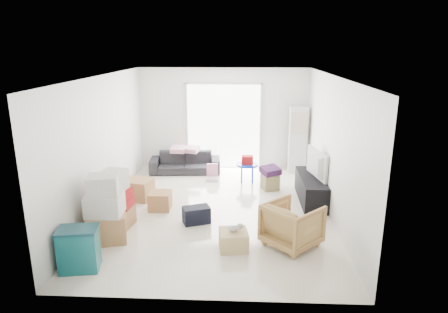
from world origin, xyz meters
TOP-DOWN VIEW (x-y plane):
  - room_shell at (0.00, 0.00)m, footprint 4.98×6.48m
  - sliding_door at (0.00, 2.98)m, footprint 2.10×0.04m
  - ac_tower at (1.95, 2.65)m, footprint 0.45×0.30m
  - tv_console at (2.00, 0.62)m, footprint 0.49×1.62m
  - television at (2.00, 0.62)m, footprint 0.79×1.12m
  - sofa at (-1.00, 2.50)m, footprint 1.87×0.69m
  - pillow_left at (-1.17, 2.51)m, footprint 0.44×0.36m
  - pillow_right at (-0.81, 2.52)m, footprint 0.40×0.36m
  - armchair at (1.35, -1.43)m, footprint 1.10×1.10m
  - storage_bins at (-1.90, -2.33)m, footprint 0.64×0.50m
  - box_stack_a at (-1.80, -1.40)m, footprint 0.77×0.70m
  - box_stack_b at (-1.80, -0.83)m, footprint 0.63×0.61m
  - box_stack_c at (-1.77, 0.55)m, footprint 0.71×0.63m
  - loose_box at (-1.17, 0.01)m, footprint 0.44×0.44m
  - duffel_bag at (-0.34, -0.62)m, footprint 0.57×0.46m
  - ottoman at (1.17, 1.29)m, footprint 0.45×0.45m
  - blanket at (1.17, 1.29)m, footprint 0.52×0.52m
  - kids_table at (0.63, 1.80)m, footprint 0.54×0.54m
  - toy_walker at (-0.24, 1.91)m, footprint 0.32×0.28m
  - wood_crate at (0.38, -1.58)m, footprint 0.52×0.52m
  - plush_bunny at (0.41, -1.57)m, footprint 0.26×0.15m

SIDE VIEW (x-z plane):
  - toy_walker at x=-0.24m, z-range -0.09..0.31m
  - wood_crate at x=0.38m, z-range 0.00..0.31m
  - duffel_bag at x=-0.34m, z-range 0.00..0.32m
  - ottoman at x=1.17m, z-range 0.00..0.36m
  - loose_box at x=-1.17m, z-range 0.00..0.36m
  - box_stack_c at x=-1.77m, z-range 0.00..0.44m
  - tv_console at x=2.00m, z-range 0.00..0.54m
  - storage_bins at x=-1.90m, z-range 0.00..0.67m
  - sofa at x=-1.00m, z-range 0.00..0.72m
  - plush_bunny at x=0.41m, z-range 0.30..0.43m
  - armchair at x=1.35m, z-range 0.00..0.82m
  - blanket at x=1.17m, z-range 0.36..0.50m
  - box_stack_b at x=-1.80m, z-range -0.07..1.02m
  - kids_table at x=0.63m, z-range 0.14..0.80m
  - box_stack_a at x=-1.80m, z-range -0.06..1.12m
  - television at x=2.00m, z-range 0.54..0.67m
  - pillow_right at x=-0.81m, z-range 0.72..0.83m
  - pillow_left at x=-1.17m, z-range 0.72..0.84m
  - ac_tower at x=1.95m, z-range 0.00..1.75m
  - sliding_door at x=0.00m, z-range 0.08..2.41m
  - room_shell at x=0.00m, z-range -0.24..2.94m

